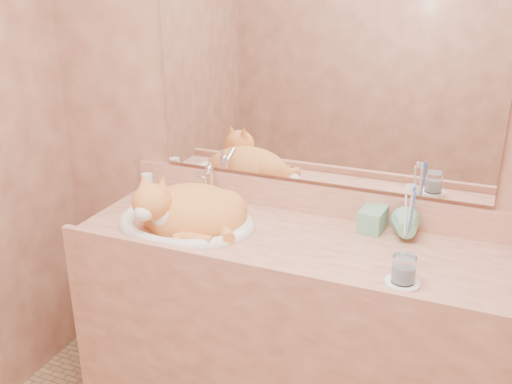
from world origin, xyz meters
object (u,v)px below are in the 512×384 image
at_px(cat, 188,209).
at_px(vanity_counter, 290,339).
at_px(sink_basin, 185,204).
at_px(toothbrush_cup, 407,232).
at_px(soap_dispenser, 369,212).
at_px(water_glass, 404,269).

bearing_deg(cat, vanity_counter, -4.67).
bearing_deg(sink_basin, vanity_counter, 8.14).
bearing_deg(toothbrush_cup, soap_dispenser, 172.41).
height_order(sink_basin, toothbrush_cup, sink_basin).
relative_size(vanity_counter, soap_dispenser, 8.42).
xyz_separation_m(cat, toothbrush_cup, (0.79, 0.15, -0.02)).
height_order(sink_basin, soap_dispenser, soap_dispenser).
xyz_separation_m(sink_basin, cat, (0.02, -0.01, -0.01)).
bearing_deg(water_glass, vanity_counter, 159.15).
relative_size(cat, toothbrush_cup, 3.82).
bearing_deg(cat, sink_basin, 139.04).
bearing_deg(sink_basin, water_glass, -3.89).
distance_m(toothbrush_cup, water_glass, 0.28).
bearing_deg(vanity_counter, water_glass, -20.85).
relative_size(cat, water_glass, 4.78).
bearing_deg(toothbrush_cup, vanity_counter, -162.60).
bearing_deg(vanity_counter, cat, -175.66).
bearing_deg(sink_basin, soap_dispenser, 18.89).
height_order(soap_dispenser, toothbrush_cup, soap_dispenser).
relative_size(sink_basin, soap_dispenser, 2.78).
height_order(cat, toothbrush_cup, cat).
xyz_separation_m(soap_dispenser, toothbrush_cup, (0.14, -0.02, -0.04)).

